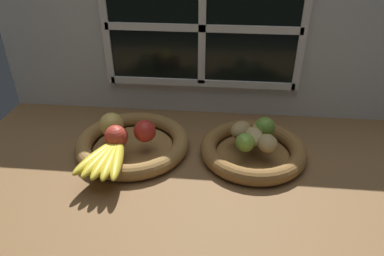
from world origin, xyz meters
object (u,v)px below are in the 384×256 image
(fruit_bowl_left, at_px, (133,143))
(apple_golden_left, at_px, (112,125))
(fruit_bowl_right, at_px, (253,150))
(potato_small, at_px, (267,143))
(apple_red_right, at_px, (145,132))
(lime_far, at_px, (265,127))
(lime_near, at_px, (245,142))
(banana_bunch_front, at_px, (108,157))
(potato_large, at_px, (254,137))
(potato_back, at_px, (261,128))
(apple_red_front, at_px, (116,137))
(potato_oblong, at_px, (241,130))

(fruit_bowl_left, distance_m, apple_golden_left, 0.09)
(fruit_bowl_right, bearing_deg, potato_small, -45.00)
(fruit_bowl_left, relative_size, apple_red_right, 5.21)
(fruit_bowl_left, relative_size, lime_far, 5.65)
(lime_near, bearing_deg, lime_far, 54.16)
(apple_golden_left, relative_size, banana_bunch_front, 0.35)
(potato_large, bearing_deg, fruit_bowl_left, 180.00)
(fruit_bowl_left, xyz_separation_m, potato_large, (0.36, 0.00, 0.05))
(fruit_bowl_left, xyz_separation_m, fruit_bowl_right, (0.36, 0.00, 0.00))
(potato_large, relative_size, lime_near, 1.49)
(potato_back, xyz_separation_m, lime_far, (0.01, -0.01, 0.01))
(potato_small, bearing_deg, apple_red_right, 178.19)
(apple_red_front, relative_size, potato_oblong, 0.92)
(fruit_bowl_left, bearing_deg, banana_bunch_front, -103.72)
(fruit_bowl_left, height_order, apple_red_front, apple_red_front)
(potato_large, bearing_deg, lime_near, -123.69)
(fruit_bowl_left, height_order, fruit_bowl_right, same)
(fruit_bowl_left, bearing_deg, apple_golden_left, 177.21)
(potato_oblong, bearing_deg, apple_red_front, -165.94)
(apple_golden_left, xyz_separation_m, potato_large, (0.42, -0.00, -0.01))
(fruit_bowl_left, relative_size, potato_oblong, 4.67)
(potato_oblong, bearing_deg, fruit_bowl_right, -37.87)
(potato_oblong, bearing_deg, fruit_bowl_left, -174.67)
(potato_oblong, bearing_deg, lime_far, 9.25)
(fruit_bowl_right, xyz_separation_m, apple_red_right, (-0.32, -0.02, 0.06))
(potato_back, bearing_deg, fruit_bowl_right, -114.44)
(fruit_bowl_left, distance_m, lime_near, 0.34)
(apple_red_front, relative_size, potato_large, 0.84)
(apple_red_right, bearing_deg, lime_near, -3.64)
(apple_red_right, distance_m, potato_oblong, 0.28)
(potato_oblong, distance_m, lime_near, 0.07)
(fruit_bowl_right, height_order, potato_large, potato_large)
(fruit_bowl_right, height_order, potato_back, potato_back)
(lime_far, bearing_deg, potato_oblong, -170.75)
(potato_small, relative_size, lime_near, 1.26)
(potato_back, distance_m, lime_far, 0.01)
(potato_back, bearing_deg, apple_golden_left, -174.28)
(potato_small, distance_m, potato_oblong, 0.10)
(apple_red_front, distance_m, potato_small, 0.43)
(banana_bunch_front, bearing_deg, potato_oblong, 24.71)
(apple_golden_left, bearing_deg, potato_large, -0.40)
(apple_red_right, height_order, lime_near, apple_red_right)
(fruit_bowl_left, relative_size, potato_large, 4.29)
(fruit_bowl_right, xyz_separation_m, potato_small, (0.03, -0.03, 0.05))
(fruit_bowl_left, distance_m, potato_large, 0.37)
(apple_red_front, xyz_separation_m, lime_far, (0.43, 0.10, -0.00))
(lime_far, bearing_deg, banana_bunch_front, -157.68)
(apple_red_right, xyz_separation_m, lime_far, (0.35, 0.07, -0.00))
(potato_small, distance_m, potato_back, 0.08)
(apple_red_front, height_order, apple_golden_left, apple_golden_left)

